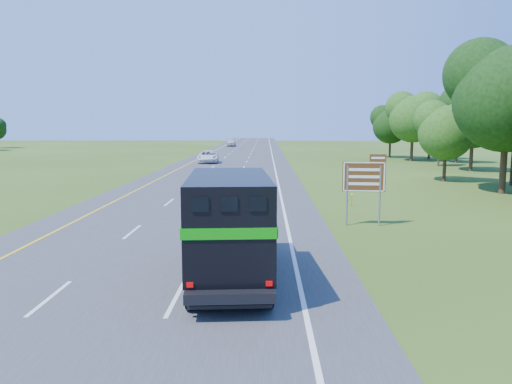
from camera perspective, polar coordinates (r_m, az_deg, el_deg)
ground at (r=13.57m, az=-18.61°, el=-14.44°), size 300.00×300.00×0.00m
road at (r=62.16m, az=-2.98°, el=3.06°), size 15.00×260.00×0.04m
lane_markings at (r=62.16m, az=-2.98°, el=3.08°), size 11.15×260.00×0.01m
horse_truck at (r=16.11m, az=-3.09°, el=-3.56°), size 2.97×7.93×3.44m
white_suv at (r=66.46m, az=-5.49°, el=4.04°), size 3.07×5.91×1.59m
far_car at (r=116.29m, az=-2.85°, el=5.63°), size 1.94×4.82×1.64m
exit_sign at (r=25.31m, az=12.31°, el=1.40°), size 2.11×0.22×3.58m
delineator at (r=31.33m, az=10.88°, el=-0.68°), size 0.08×0.05×1.00m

